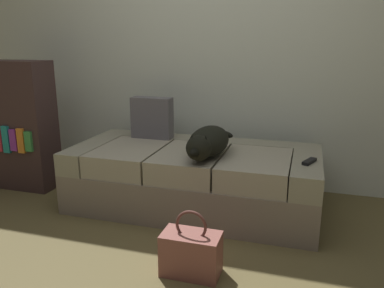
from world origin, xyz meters
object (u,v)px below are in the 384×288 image
couch (194,178)px  dog_dark (208,142)px  tv_remote (309,161)px  handbag (191,253)px  throw_pillow (152,118)px  bookshelf (21,126)px

couch → dog_dark: size_ratio=3.00×
tv_remote → handbag: bearing=-105.7°
couch → handbag: bearing=-74.3°
handbag → tv_remote: bearing=52.1°
dog_dark → handbag: size_ratio=1.63×
couch → throw_pillow: (-0.44, 0.24, 0.40)m
couch → bookshelf: bookshelf is taller
couch → dog_dark: dog_dark is taller
couch → tv_remote: tv_remote is taller
throw_pillow → couch: bearing=-28.4°
couch → throw_pillow: 0.64m
couch → dog_dark: (0.15, -0.17, 0.34)m
throw_pillow → handbag: (0.68, -1.11, -0.51)m
tv_remote → throw_pillow: size_ratio=0.44×
dog_dark → bookshelf: 1.71m
tv_remote → bookshelf: bearing=-160.4°
handbag → dog_dark: bearing=97.7°
throw_pillow → bookshelf: size_ratio=0.31×
dog_dark → bookshelf: (-1.70, 0.17, -0.02)m
tv_remote → handbag: (-0.59, -0.76, -0.35)m
handbag → bookshelf: 2.04m
bookshelf → dog_dark: bearing=-5.5°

